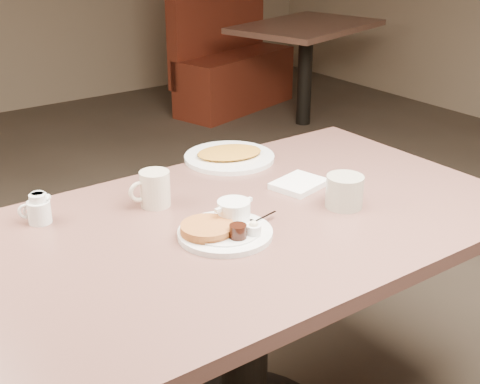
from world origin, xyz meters
TOP-DOWN VIEW (x-y plane):
  - diner_table at (0.00, 0.00)m, footprint 1.50×0.90m
  - main_plate at (-0.10, -0.05)m, footprint 0.30×0.26m
  - coffee_mug_near at (0.27, -0.10)m, footprint 0.16×0.13m
  - napkin at (0.26, 0.08)m, footprint 0.17×0.15m
  - coffee_mug_far at (-0.15, 0.21)m, footprint 0.12×0.09m
  - creamer_left at (-0.44, 0.31)m, footprint 0.07×0.06m
  - creamer_right at (-0.45, 0.30)m, footprint 0.09×0.07m
  - hash_plate at (0.22, 0.39)m, footprint 0.37×0.37m
  - booth_back_right at (2.11, 2.97)m, footprint 1.36×1.49m

SIDE VIEW (x-z plane):
  - booth_back_right at x=2.11m, z-range -0.15..0.97m
  - diner_table at x=0.00m, z-range 0.21..0.96m
  - napkin at x=0.26m, z-range 0.75..0.77m
  - hash_plate at x=0.22m, z-range 0.75..0.78m
  - main_plate at x=-0.10m, z-range 0.74..0.81m
  - creamer_right at x=-0.45m, z-range 0.75..0.83m
  - creamer_left at x=-0.44m, z-range 0.75..0.83m
  - coffee_mug_near at x=0.27m, z-range 0.75..0.84m
  - coffee_mug_far at x=-0.15m, z-range 0.75..0.85m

